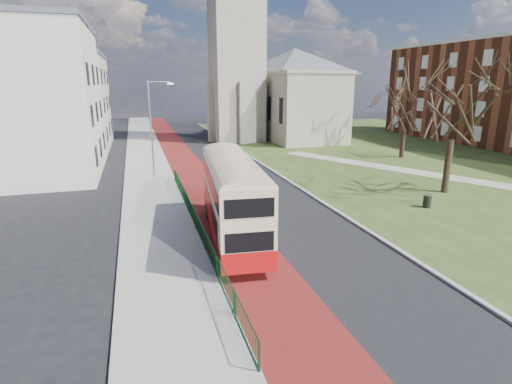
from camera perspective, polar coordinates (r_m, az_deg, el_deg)
name	(u,v)px	position (r m, az deg, el deg)	size (l,w,h in m)	color
ground	(269,252)	(19.68, 1.80, -8.52)	(160.00, 160.00, 0.00)	black
road_carriageway	(217,168)	(38.58, -5.52, 3.41)	(9.00, 120.00, 0.01)	black
bus_lane	(189,170)	(38.16, -9.50, 3.14)	(3.40, 120.00, 0.01)	#591414
pavement_west	(148,172)	(37.89, -15.22, 2.80)	(4.00, 120.00, 0.12)	gray
kerb_west	(170,170)	(37.98, -12.20, 3.03)	(0.25, 120.00, 0.13)	#999993
kerb_east	(257,161)	(41.56, 0.17, 4.43)	(0.25, 80.00, 0.13)	#999993
grass_green	(419,152)	(50.95, 22.21, 5.28)	(40.00, 80.00, 0.04)	#2D4418
footpath	(453,178)	(38.18, 26.27, 1.82)	(2.20, 36.00, 0.03)	#9E998C
pedestrian_railing	(196,221)	(22.49, -8.62, -4.05)	(0.07, 24.00, 1.12)	#0D3C1A
gothic_church	(268,43)	(58.24, 1.79, 20.48)	(16.38, 18.00, 40.00)	gray
street_block_near	(33,100)	(39.93, -29.25, 11.40)	(10.30, 14.30, 13.00)	beige
street_block_far	(64,101)	(55.70, -25.78, 11.64)	(10.30, 16.30, 11.50)	beige
streetlamp	(153,124)	(35.23, -14.55, 9.41)	(2.13, 0.18, 8.00)	gray
bus	(233,195)	(20.49, -3.36, -0.42)	(3.34, 10.23, 4.20)	#AA0F10
winter_tree_near	(457,96)	(32.09, 26.74, 12.16)	(9.01, 9.01, 10.12)	#312518
winter_tree_far	(406,108)	(46.14, 20.65, 11.20)	(6.87, 6.87, 7.70)	black
litter_bin	(427,201)	(28.42, 23.26, -1.17)	(0.73, 0.73, 0.88)	black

